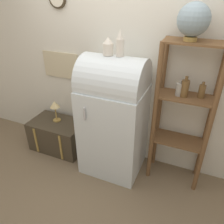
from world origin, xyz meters
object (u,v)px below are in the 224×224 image
Objects in this scene: globe at (194,20)px; vase_center at (120,44)px; suitcase_trunk at (58,135)px; vase_left at (108,47)px; refrigerator at (114,116)px; desk_lamp at (55,106)px.

vase_center is at bearing -171.09° from globe.
suitcase_trunk is 1.63m from vase_left.
vase_center is (0.07, 0.00, 0.86)m from refrigerator.
suitcase_trunk is at bearing 177.76° from refrigerator.
refrigerator reaches higher than suitcase_trunk.
suitcase_trunk is (-0.91, 0.04, -0.56)m from refrigerator.
suitcase_trunk is 2.33× the size of globe.
suitcase_trunk is at bearing 177.35° from vase_left.
desk_lamp is at bearing 174.64° from vase_left.
refrigerator is 1.07m from suitcase_trunk.
globe reaches higher than vase_center.
refrigerator is 5.63× the size of vase_center.
desk_lamp is (-0.02, 0.04, 0.46)m from suitcase_trunk.
vase_center is at bearing -4.19° from desk_lamp.
globe is 2.05m from desk_lamp.
refrigerator is at bearing -4.78° from desk_lamp.
globe is at bearing 8.06° from vase_left.
desk_lamp is (-0.87, 0.08, -0.92)m from vase_left.
suitcase_trunk is 4.08× the size of vase_left.
vase_left is at bearing -176.29° from vase_center.
refrigerator is 0.83m from vase_left.
desk_lamp is (-1.00, 0.07, -0.96)m from vase_center.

